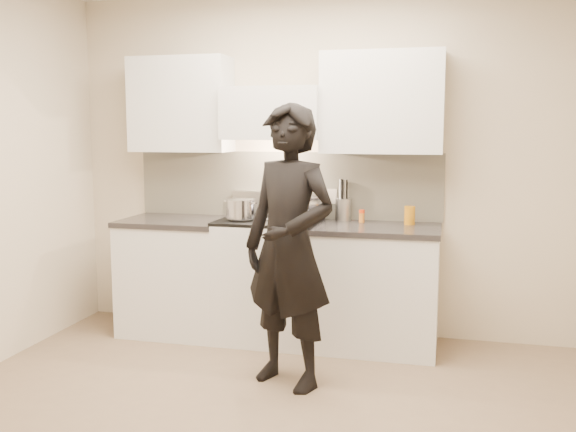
{
  "coord_description": "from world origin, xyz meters",
  "views": [
    {
      "loc": [
        1.03,
        -3.27,
        1.63
      ],
      "look_at": [
        -0.06,
        1.05,
        1.03
      ],
      "focal_mm": 40.0,
      "sensor_mm": 36.0,
      "label": 1
    }
  ],
  "objects": [
    {
      "name": "oil_glass",
      "position": [
        0.75,
        1.57,
        0.99
      ],
      "size": [
        0.08,
        0.08,
        0.14
      ],
      "color": "#C0750F",
      "rests_on": "counter_right"
    },
    {
      "name": "utensil_crock",
      "position": [
        0.23,
        1.67,
        1.02
      ],
      "size": [
        0.12,
        0.12,
        0.32
      ],
      "color": "#ADADAD",
      "rests_on": "counter_right"
    },
    {
      "name": "room_shell",
      "position": [
        -0.06,
        0.37,
        1.6
      ],
      "size": [
        4.04,
        3.54,
        2.7
      ],
      "color": "beige",
      "rests_on": "ground"
    },
    {
      "name": "spice_jar",
      "position": [
        0.39,
        1.59,
        0.97
      ],
      "size": [
        0.04,
        0.04,
        0.1
      ],
      "color": "#C16E24",
      "rests_on": "counter_right"
    },
    {
      "name": "counter_left",
      "position": [
        -1.08,
        1.43,
        0.46
      ],
      "size": [
        0.82,
        0.67,
        0.92
      ],
      "color": "silver",
      "rests_on": "ground"
    },
    {
      "name": "stock_pot",
      "position": [
        -0.5,
        1.32,
        1.03
      ],
      "size": [
        0.29,
        0.28,
        0.14
      ],
      "color": "silver",
      "rests_on": "stove"
    },
    {
      "name": "wok",
      "position": [
        -0.1,
        1.57,
        1.07
      ],
      "size": [
        0.41,
        0.48,
        0.33
      ],
      "color": "silver",
      "rests_on": "stove"
    },
    {
      "name": "person",
      "position": [
        0.07,
        0.58,
        0.9
      ],
      "size": [
        0.77,
        0.65,
        1.79
      ],
      "primitive_type": "imported",
      "rotation": [
        0.0,
        0.0,
        -0.41
      ],
      "color": "black",
      "rests_on": "ground"
    },
    {
      "name": "ground_plane",
      "position": [
        0.0,
        0.0,
        0.0
      ],
      "size": [
        4.0,
        4.0,
        0.0
      ],
      "primitive_type": "plane",
      "color": "#7C664E"
    },
    {
      "name": "stove",
      "position": [
        -0.3,
        1.42,
        0.47
      ],
      "size": [
        0.76,
        0.65,
        0.96
      ],
      "color": "silver",
      "rests_on": "ground"
    },
    {
      "name": "counter_right",
      "position": [
        0.53,
        1.43,
        0.46
      ],
      "size": [
        0.92,
        0.67,
        0.92
      ],
      "color": "silver",
      "rests_on": "ground"
    }
  ]
}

